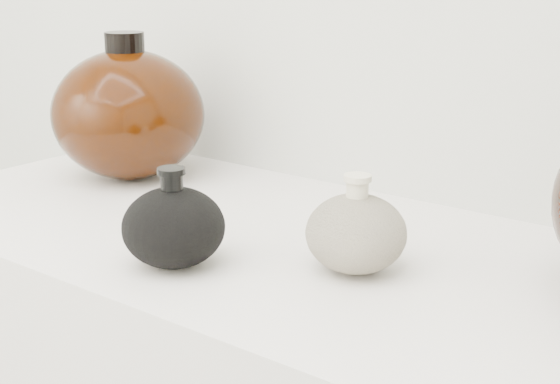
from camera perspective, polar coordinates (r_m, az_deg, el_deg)
The scene contains 3 objects.
black_gourd_vase at distance 0.89m, azimuth -7.79°, elevation -2.51°, with size 0.15×0.15×0.12m.
cream_gourd_vase at distance 0.87m, azimuth 5.58°, elevation -2.96°, with size 0.15×0.15×0.11m.
left_round_pot at distance 1.25m, azimuth -11.02°, elevation 5.64°, with size 0.30×0.30×0.23m.
Camera 1 is at (0.53, 0.22, 1.24)m, focal length 50.00 mm.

